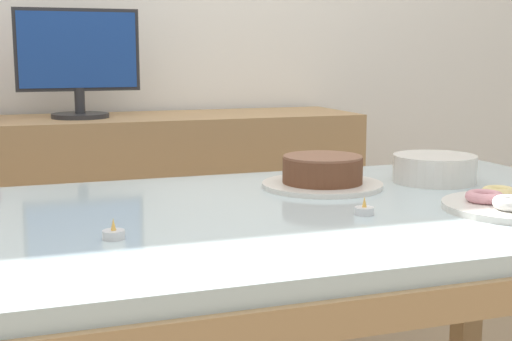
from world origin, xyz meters
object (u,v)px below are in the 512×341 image
object	(u,v)px
tealight_left_edge	(114,233)
computer_monitor	(78,63)
cake_chocolate_round	(322,174)
tealight_near_front	(364,210)
plate_stack	(434,169)

from	to	relation	value
tealight_left_edge	computer_monitor	bearing A→B (deg)	86.70
cake_chocolate_round	tealight_near_front	distance (m)	0.31
computer_monitor	cake_chocolate_round	distance (m)	1.14
tealight_left_edge	tealight_near_front	xyz separation A→B (m)	(0.51, 0.02, 0.00)
cake_chocolate_round	tealight_left_edge	size ratio (longest dim) A/B	7.42
plate_stack	tealight_near_front	size ratio (longest dim) A/B	5.25
plate_stack	tealight_near_front	world-z (taller)	plate_stack
plate_stack	tealight_left_edge	world-z (taller)	plate_stack
cake_chocolate_round	tealight_near_front	xyz separation A→B (m)	(-0.04, -0.30, -0.02)
plate_stack	tealight_left_edge	xyz separation A→B (m)	(-0.86, -0.30, -0.02)
computer_monitor	tealight_near_front	bearing A→B (deg)	-71.53
cake_chocolate_round	tealight_left_edge	world-z (taller)	cake_chocolate_round
tealight_near_front	tealight_left_edge	bearing A→B (deg)	-177.27
computer_monitor	plate_stack	xyz separation A→B (m)	(0.78, -1.03, -0.25)
cake_chocolate_round	computer_monitor	bearing A→B (deg)	115.63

